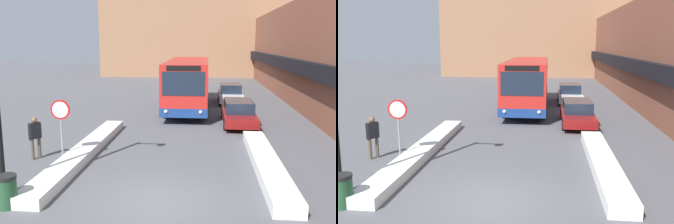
{
  "view_description": "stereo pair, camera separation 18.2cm",
  "coord_description": "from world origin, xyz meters",
  "views": [
    {
      "loc": [
        1.35,
        -10.19,
        4.58
      ],
      "look_at": [
        -0.46,
        7.37,
        1.3
      ],
      "focal_mm": 40.0,
      "sensor_mm": 36.0,
      "label": 1
    },
    {
      "loc": [
        1.53,
        -10.17,
        4.58
      ],
      "look_at": [
        -0.46,
        7.37,
        1.3
      ],
      "focal_mm": 40.0,
      "sensor_mm": 36.0,
      "label": 2
    }
  ],
  "objects": [
    {
      "name": "ground_plane",
      "position": [
        0.0,
        0.0,
        0.0
      ],
      "size": [
        160.0,
        160.0,
        0.0
      ],
      "primitive_type": "plane",
      "color": "#515156"
    },
    {
      "name": "building_row_right",
      "position": [
        9.97,
        24.0,
        3.78
      ],
      "size": [
        5.5,
        60.0,
        7.59
      ],
      "color": "brown",
      "rests_on": "ground_plane"
    },
    {
      "name": "building_backdrop_far",
      "position": [
        0.0,
        43.49,
        6.34
      ],
      "size": [
        26.0,
        8.0,
        12.69
      ],
      "color": "#996B4C",
      "rests_on": "ground_plane"
    },
    {
      "name": "snow_bank_left",
      "position": [
        -3.6,
        4.24,
        0.18
      ],
      "size": [
        0.9,
        10.48,
        0.36
      ],
      "color": "silver",
      "rests_on": "ground_plane"
    },
    {
      "name": "snow_bank_right",
      "position": [
        3.6,
        3.35,
        0.21
      ],
      "size": [
        0.9,
        8.31,
        0.42
      ],
      "color": "silver",
      "rests_on": "ground_plane"
    },
    {
      "name": "city_bus",
      "position": [
        0.1,
        16.0,
        1.83
      ],
      "size": [
        2.73,
        11.68,
        3.39
      ],
      "color": "red",
      "rests_on": "ground_plane"
    },
    {
      "name": "parked_car_front",
      "position": [
        3.2,
        10.93,
        0.7
      ],
      "size": [
        1.79,
        4.87,
        1.38
      ],
      "color": "maroon",
      "rests_on": "ground_plane"
    },
    {
      "name": "parked_car_middle",
      "position": [
        3.2,
        18.7,
        0.73
      ],
      "size": [
        1.8,
        4.21,
        1.46
      ],
      "color": "silver",
      "rests_on": "ground_plane"
    },
    {
      "name": "stop_sign",
      "position": [
        -4.17,
        3.32,
        1.78
      ],
      "size": [
        0.76,
        0.08,
        2.45
      ],
      "color": "gray",
      "rests_on": "ground_plane"
    },
    {
      "name": "pedestrian",
      "position": [
        -5.37,
        3.6,
        1.03
      ],
      "size": [
        0.44,
        0.49,
        1.71
      ],
      "rotation": [
        0.0,
        0.0,
        0.92
      ],
      "color": "brown",
      "rests_on": "ground_plane"
    },
    {
      "name": "trash_bin",
      "position": [
        -4.17,
        -0.81,
        0.48
      ],
      "size": [
        0.59,
        0.59,
        0.95
      ],
      "color": "#234C2D",
      "rests_on": "ground_plane"
    }
  ]
}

